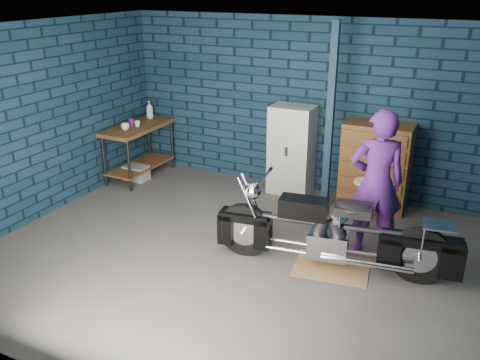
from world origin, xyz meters
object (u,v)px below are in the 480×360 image
(person, at_px, (376,183))
(storage_bin, at_px, (136,173))
(motorcycle, at_px, (335,228))
(workbench, at_px, (140,151))
(shop_stool, at_px, (364,199))
(tool_chest, at_px, (375,166))
(locker, at_px, (291,150))

(person, bearing_deg, storage_bin, -32.12)
(motorcycle, bearing_deg, workbench, 150.77)
(storage_bin, distance_m, shop_stool, 3.83)
(shop_stool, bearing_deg, tool_chest, 85.83)
(locker, distance_m, tool_chest, 1.31)
(person, bearing_deg, motorcycle, 41.85)
(motorcycle, height_order, locker, locker)
(storage_bin, relative_size, locker, 0.28)
(storage_bin, bearing_deg, tool_chest, 9.52)
(person, bearing_deg, shop_stool, -93.72)
(workbench, bearing_deg, storage_bin, -83.15)
(person, distance_m, storage_bin, 4.25)
(shop_stool, bearing_deg, storage_bin, -177.06)
(shop_stool, bearing_deg, locker, 160.57)
(motorcycle, bearing_deg, locker, 114.85)
(person, height_order, storage_bin, person)
(motorcycle, xyz_separation_m, person, (0.30, 0.64, 0.38))
(workbench, bearing_deg, tool_chest, 7.06)
(tool_chest, bearing_deg, shop_stool, -94.17)
(person, relative_size, locker, 1.29)
(workbench, xyz_separation_m, tool_chest, (3.88, 0.48, 0.19))
(storage_bin, bearing_deg, shop_stool, 2.94)
(motorcycle, distance_m, storage_bin, 4.06)
(workbench, bearing_deg, shop_stool, 0.45)
(locker, bearing_deg, shop_stool, -19.43)
(workbench, height_order, shop_stool, workbench)
(workbench, distance_m, storage_bin, 0.37)
(motorcycle, distance_m, shop_stool, 1.53)
(workbench, height_order, storage_bin, workbench)
(motorcycle, height_order, storage_bin, motorcycle)
(locker, relative_size, tool_chest, 1.09)
(person, relative_size, shop_stool, 3.17)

